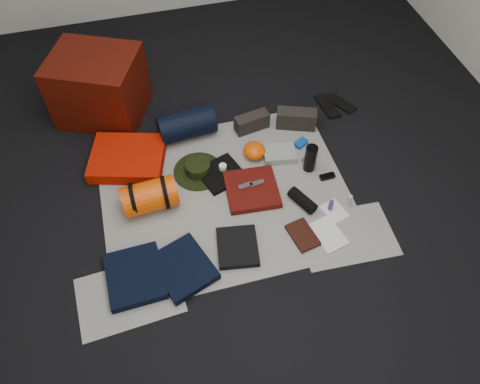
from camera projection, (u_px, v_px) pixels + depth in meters
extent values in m
cube|color=black|center=(226.00, 196.00, 3.10)|extent=(4.50, 4.50, 0.02)
cube|color=#AFACA1|center=(226.00, 195.00, 3.09)|extent=(1.60, 1.30, 0.01)
cube|color=#AFACA1|center=(129.00, 295.00, 2.66)|extent=(0.61, 0.44, 0.00)
cube|color=#AFACA1|center=(347.00, 236.00, 2.90)|extent=(0.60, 0.43, 0.00)
cube|color=#4E0E05|center=(99.00, 87.00, 3.37)|extent=(0.74, 0.70, 0.49)
cube|color=red|center=(128.00, 158.00, 3.22)|extent=(0.58, 0.52, 0.09)
cylinder|color=#EE4A03|center=(150.00, 196.00, 2.95)|extent=(0.36, 0.23, 0.20)
cylinder|color=black|center=(134.00, 199.00, 2.93)|extent=(0.02, 0.22, 0.22)
cylinder|color=black|center=(165.00, 192.00, 2.96)|extent=(0.03, 0.22, 0.22)
cylinder|color=black|center=(187.00, 124.00, 3.33)|extent=(0.42, 0.24, 0.21)
cylinder|color=black|center=(198.00, 171.00, 3.20)|extent=(0.41, 0.41, 0.01)
cylinder|color=black|center=(198.00, 167.00, 3.16)|extent=(0.17, 0.17, 0.07)
cube|color=#292420|center=(252.00, 122.00, 3.40)|extent=(0.26, 0.14, 0.13)
cube|color=#292420|center=(296.00, 119.00, 3.41)|extent=(0.31, 0.20, 0.14)
cube|color=black|center=(327.00, 106.00, 3.59)|extent=(0.13, 0.28, 0.02)
cube|color=black|center=(341.00, 103.00, 3.61)|extent=(0.19, 0.26, 0.01)
cube|color=black|center=(135.00, 276.00, 2.69)|extent=(0.33, 0.37, 0.06)
cube|color=black|center=(183.00, 268.00, 2.73)|extent=(0.40, 0.43, 0.05)
cube|color=black|center=(238.00, 247.00, 2.82)|extent=(0.28, 0.31, 0.04)
cube|color=black|center=(221.00, 174.00, 3.17)|extent=(0.34, 0.33, 0.03)
cube|color=#520D09|center=(252.00, 190.00, 3.08)|extent=(0.36, 0.36, 0.04)
ellipsoid|color=#EE4A03|center=(254.00, 151.00, 3.25)|extent=(0.20, 0.20, 0.10)
cube|color=gray|center=(279.00, 154.00, 3.26)|extent=(0.24, 0.20, 0.05)
cylinder|color=black|center=(310.00, 158.00, 3.14)|extent=(0.10, 0.10, 0.21)
cylinder|color=black|center=(302.00, 200.00, 3.01)|extent=(0.16, 0.22, 0.08)
cube|color=#9E9EA2|center=(309.00, 162.00, 3.23)|extent=(0.09, 0.06, 0.04)
cube|color=#104CA0|center=(301.00, 143.00, 3.34)|extent=(0.11, 0.10, 0.03)
cylinder|color=#502474|center=(331.00, 205.00, 2.98)|extent=(0.04, 0.04, 0.09)
cylinder|color=#A2A6A1|center=(349.00, 200.00, 3.00)|extent=(0.03, 0.03, 0.09)
cube|color=black|center=(303.00, 235.00, 2.88)|extent=(0.18, 0.23, 0.03)
cube|color=silver|center=(328.00, 234.00, 2.89)|extent=(0.21, 0.27, 0.01)
cube|color=silver|center=(334.00, 211.00, 3.00)|extent=(0.17, 0.19, 0.01)
cube|color=black|center=(327.00, 176.00, 3.16)|extent=(0.10, 0.04, 0.03)
cube|color=#9E9EA2|center=(138.00, 291.00, 2.66)|extent=(0.07, 0.07, 0.01)
cylinder|color=white|center=(223.00, 167.00, 3.17)|extent=(0.05, 0.05, 0.04)
cube|color=#9E9EA2|center=(245.00, 186.00, 3.06)|extent=(0.10, 0.05, 0.01)
cube|color=#9E9EA2|center=(257.00, 183.00, 3.07)|extent=(0.10, 0.05, 0.01)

